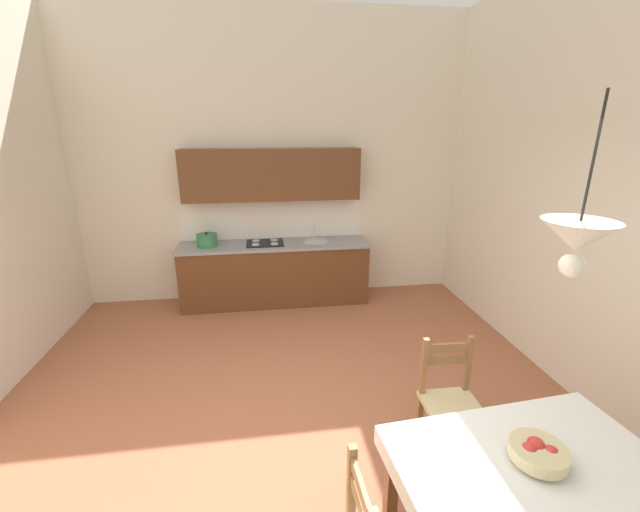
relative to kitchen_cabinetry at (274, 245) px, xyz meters
name	(u,v)px	position (x,y,z in m)	size (l,w,h in m)	color
ground_plane	(296,461)	(0.04, -3.02, -0.91)	(6.02, 7.19, 0.10)	#A86042
wall_back	(273,161)	(0.04, 0.33, 1.15)	(6.02, 0.12, 4.02)	silver
kitchen_cabinetry	(274,245)	(0.00, 0.00, 0.00)	(2.68, 0.63, 2.20)	brown
dining_table	(538,490)	(1.25, -4.08, -0.22)	(1.54, 1.15, 0.75)	brown
dining_chair_kitchen_side	(450,403)	(1.24, -3.11, -0.41)	(0.43, 0.43, 0.93)	#D1BC89
fruit_bowl	(538,452)	(1.27, -4.00, -0.04)	(0.30, 0.30, 0.12)	beige
pendant_lamp	(577,238)	(1.26, -3.99, 1.14)	(0.32, 0.32, 0.80)	black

